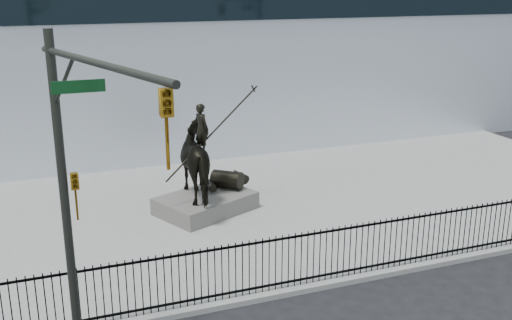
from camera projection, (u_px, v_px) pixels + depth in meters
name	position (u px, v px, depth m)	size (l,w,h in m)	color
ground	(367.00, 304.00, 15.12)	(120.00, 120.00, 0.00)	black
plaza	(265.00, 207.00, 21.35)	(30.00, 12.00, 0.15)	gray
building	(175.00, 46.00, 31.71)	(44.00, 14.00, 9.00)	white
picket_fence	(345.00, 251.00, 15.97)	(22.10, 0.10, 1.50)	black
statue_plinth	(206.00, 203.00, 20.67)	(3.12, 2.15, 0.59)	#5C5954
equestrian_statue	(206.00, 161.00, 20.28)	(3.67, 3.12, 3.39)	black
traffic_signal_left	(80.00, 194.00, 11.09)	(1.52, 4.84, 7.00)	#272924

